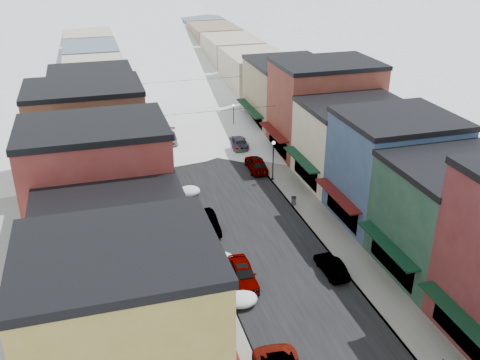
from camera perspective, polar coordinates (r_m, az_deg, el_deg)
road at (r=84.42m, az=-6.19°, el=7.26°), size 10.00×160.00×0.01m
sidewalk_left at (r=83.60m, az=-10.68°, el=6.84°), size 3.20×160.00×0.15m
sidewalk_right at (r=85.70m, az=-1.82°, el=7.72°), size 3.20×160.00×0.15m
curb_left at (r=83.74m, az=-9.62°, el=6.96°), size 0.10×160.00×0.15m
curb_right at (r=85.35m, az=-2.84°, el=7.63°), size 0.10×160.00×0.15m
bldg_l_yellow at (r=30.64m, az=-12.07°, el=-16.13°), size 11.30×8.70×11.50m
bldg_l_cream at (r=38.05m, az=-13.09°, el=-9.00°), size 11.30×8.20×9.50m
bldg_l_brick_near at (r=44.27m, az=-14.69°, el=-1.80°), size 12.30×8.20×12.50m
bldg_l_grayblue at (r=52.72m, az=-14.38°, el=0.60°), size 11.30×9.20×9.00m
bldg_l_brick_far at (r=60.73m, az=-15.88°, el=4.73°), size 13.30×9.20×11.00m
bldg_l_tan at (r=70.38m, az=-15.26°, el=7.14°), size 11.30×11.20×10.00m
bldg_r_green at (r=46.15m, az=21.62°, el=-3.78°), size 11.30×9.20×9.50m
bldg_r_blue at (r=52.47m, az=16.01°, el=1.18°), size 11.30×9.20×10.50m
bldg_r_cream at (r=60.14m, az=11.98°, el=3.94°), size 12.30×9.20×9.00m
bldg_r_brick_far at (r=67.54m, az=8.97°, el=7.65°), size 13.30×9.20×11.50m
bldg_r_tan at (r=76.24m, az=5.10°, el=9.09°), size 11.30×11.20×9.50m
distant_blocks at (r=105.42m, az=-8.64°, el=12.98°), size 34.00×55.00×8.00m
overhead_cables at (r=70.86m, az=-4.56°, el=9.08°), size 16.40×15.04×0.04m
car_silver_sedan at (r=43.24m, az=0.26°, el=-9.97°), size 2.24×4.98×1.66m
car_dark_hatch at (r=50.47m, az=-3.46°, el=-4.52°), size 1.70×4.67×1.53m
car_silver_wagon at (r=70.67m, az=-7.62°, el=4.29°), size 2.97×5.90×1.64m
car_green_sedan at (r=45.03m, az=9.72°, el=-9.05°), size 1.49×4.07×1.33m
car_gray_suv at (r=62.68m, az=1.75°, el=1.76°), size 2.27×5.06×1.69m
car_black_sedan at (r=69.34m, az=-0.13°, el=4.05°), size 2.66×5.39×1.51m
car_lane_silver at (r=77.58m, az=-6.93°, el=6.26°), size 2.15×5.00×1.68m
car_lane_white at (r=95.01m, az=-6.41°, el=9.72°), size 2.64×5.20×1.41m
trash_can at (r=54.89m, az=5.75°, el=-2.22°), size 0.51×0.51×0.87m
streetlamp_near at (r=59.26m, az=3.57°, el=2.62°), size 0.38×0.38×4.60m
streetlamp_far at (r=74.11m, az=-0.69°, el=7.02°), size 0.33×0.33×3.99m
snow_pile_near at (r=41.28m, az=0.23°, el=-12.53°), size 2.31×2.62×0.98m
snow_pile_mid at (r=45.43m, az=-2.30°, el=-8.52°), size 2.67×2.84×1.13m
snow_pile_far at (r=57.16m, az=-5.45°, el=-1.17°), size 2.36×2.65×1.00m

